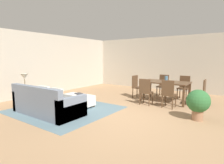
{
  "coord_description": "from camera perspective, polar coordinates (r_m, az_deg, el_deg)",
  "views": [
    {
      "loc": [
        2.71,
        -4.18,
        1.63
      ],
      "look_at": [
        -1.21,
        1.37,
        0.73
      ],
      "focal_mm": 29.2,
      "sensor_mm": 36.0,
      "label": 1
    }
  ],
  "objects": [
    {
      "name": "ground_plane",
      "position": [
        5.24,
        2.18,
        -10.58
      ],
      "size": [
        10.8,
        10.8,
        0.0
      ],
      "primitive_type": "plane",
      "color": "#9E7A56"
    },
    {
      "name": "wall_back",
      "position": [
        9.57,
        18.84,
        5.46
      ],
      "size": [
        9.0,
        0.12,
        2.7
      ],
      "primitive_type": "cube",
      "color": "#BCB2A0",
      "rests_on": "ground_plane"
    },
    {
      "name": "wall_left",
      "position": [
        8.6,
        -21.9,
        5.13
      ],
      "size": [
        0.12,
        11.0,
        2.7
      ],
      "primitive_type": "cube",
      "color": "#BCB2A0",
      "rests_on": "ground_plane"
    },
    {
      "name": "area_rug",
      "position": [
        6.07,
        -14.44,
        -8.24
      ],
      "size": [
        3.0,
        2.8,
        0.01
      ],
      "primitive_type": "cube",
      "color": "slate",
      "rests_on": "ground_plane"
    },
    {
      "name": "couch",
      "position": [
        5.68,
        -19.73,
        -6.54
      ],
      "size": [
        2.17,
        1.0,
        0.86
      ],
      "color": "slate",
      "rests_on": "ground_plane"
    },
    {
      "name": "ottoman_table",
      "position": [
        6.33,
        -10.22,
        -5.39
      ],
      "size": [
        1.08,
        0.48,
        0.39
      ],
      "color": "silver",
      "rests_on": "ground_plane"
    },
    {
      "name": "side_table",
      "position": [
        6.88,
        -25.48,
        -2.98
      ],
      "size": [
        0.4,
        0.4,
        0.59
      ],
      "color": "olive",
      "rests_on": "ground_plane"
    },
    {
      "name": "table_lamp",
      "position": [
        6.81,
        -25.73,
        1.46
      ],
      "size": [
        0.26,
        0.26,
        0.53
      ],
      "color": "brown",
      "rests_on": "side_table"
    },
    {
      "name": "dining_table",
      "position": [
        7.07,
        16.32,
        -0.54
      ],
      "size": [
        1.68,
        1.0,
        0.76
      ],
      "color": "#513823",
      "rests_on": "ground_plane"
    },
    {
      "name": "dining_chair_near_left",
      "position": [
        6.41,
        10.46,
        -2.56
      ],
      "size": [
        0.43,
        0.43,
        0.92
      ],
      "color": "#513823",
      "rests_on": "ground_plane"
    },
    {
      "name": "dining_chair_near_right",
      "position": [
        6.19,
        17.25,
        -3.13
      ],
      "size": [
        0.4,
        0.4,
        0.92
      ],
      "color": "#513823",
      "rests_on": "ground_plane"
    },
    {
      "name": "dining_chair_far_left",
      "position": [
        8.05,
        15.73,
        -0.67
      ],
      "size": [
        0.4,
        0.4,
        0.92
      ],
      "color": "#513823",
      "rests_on": "ground_plane"
    },
    {
      "name": "dining_chair_far_right",
      "position": [
        7.82,
        21.6,
        -1.15
      ],
      "size": [
        0.41,
        0.41,
        0.92
      ],
      "color": "#513823",
      "rests_on": "ground_plane"
    },
    {
      "name": "dining_chair_head_east",
      "position": [
        6.8,
        26.1,
        -2.63
      ],
      "size": [
        0.41,
        0.41,
        0.92
      ],
      "color": "#513823",
      "rests_on": "ground_plane"
    },
    {
      "name": "dining_chair_head_west",
      "position": [
        7.52,
        7.78,
        -1.02
      ],
      "size": [
        0.42,
        0.42,
        0.92
      ],
      "color": "#513823",
      "rests_on": "ground_plane"
    },
    {
      "name": "vase_centerpiece",
      "position": [
        7.06,
        16.62,
        0.99
      ],
      "size": [
        0.11,
        0.11,
        0.2
      ],
      "primitive_type": "cylinder",
      "color": "slate",
      "rests_on": "dining_table"
    },
    {
      "name": "book_on_ottoman",
      "position": [
        6.39,
        -10.37,
        -3.6
      ],
      "size": [
        0.31,
        0.26,
        0.03
      ],
      "primitive_type": "cube",
      "rotation": [
        0.0,
        0.0,
        -0.28
      ],
      "color": "#333338",
      "rests_on": "ottoman_table"
    },
    {
      "name": "potted_plant",
      "position": [
        5.29,
        25.37,
        -5.74
      ],
      "size": [
        0.6,
        0.6,
        0.81
      ],
      "color": "#996B4C",
      "rests_on": "ground_plane"
    }
  ]
}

